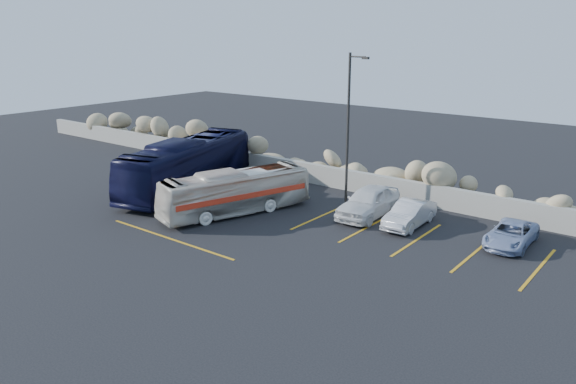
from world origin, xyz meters
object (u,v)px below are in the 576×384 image
Objects in this scene: tour_coach at (188,165)px; car_a at (368,202)px; car_d at (511,234)px; car_b at (409,214)px; lamppost at (349,126)px; vintage_bus at (235,192)px.

tour_coach is 2.42× the size of car_a.
tour_coach is 2.97× the size of car_d.
car_b is 1.01× the size of car_d.
car_a is at bearing -27.38° from lamppost.
lamppost reaches higher than car_b.
lamppost is 9.64m from car_d.
car_a is 2.32m from car_b.
tour_coach is at bearing -178.22° from vintage_bus.
tour_coach is (-5.24, 1.54, 0.39)m from vintage_bus.
car_b is (13.18, 2.14, -0.90)m from tour_coach.
car_b is (7.94, 3.68, -0.51)m from vintage_bus.
vintage_bus reaches higher than car_b.
tour_coach is at bearing -160.31° from lamppost.
lamppost is 6.82m from vintage_bus.
lamppost is at bearing 70.03° from vintage_bus.
lamppost is at bearing 174.52° from car_d.
lamppost is 4.13m from car_a.
lamppost is at bearing 164.23° from car_b.
car_b reaches higher than car_d.
vintage_bus is (-3.73, -4.75, -3.18)m from lamppost.
vintage_bus is 2.19× the size of car_b.
car_d is (4.63, 0.46, -0.10)m from car_b.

